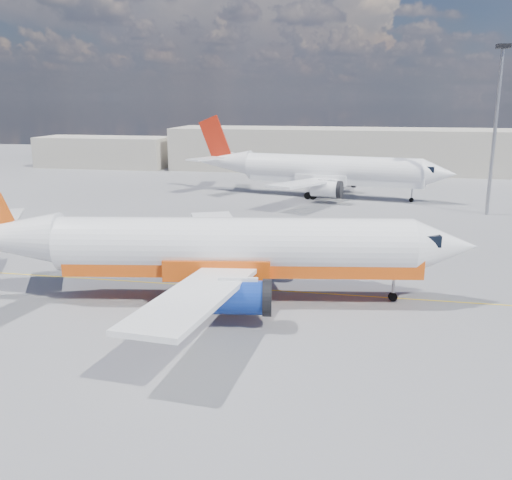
# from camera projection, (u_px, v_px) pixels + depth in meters

# --- Properties ---
(ground) EXTENTS (240.00, 240.00, 0.00)m
(ground) POSITION_uv_depth(u_px,v_px,m) (250.00, 303.00, 39.12)
(ground) COLOR #5C5C61
(ground) RESTS_ON ground
(taxi_line) EXTENTS (70.00, 0.15, 0.01)m
(taxi_line) POSITION_uv_depth(u_px,v_px,m) (258.00, 289.00, 41.98)
(taxi_line) COLOR yellow
(taxi_line) RESTS_ON ground
(terminal_main) EXTENTS (70.00, 14.00, 8.00)m
(terminal_main) POSITION_uv_depth(u_px,v_px,m) (355.00, 150.00, 108.62)
(terminal_main) COLOR beige
(terminal_main) RESTS_ON ground
(terminal_annex) EXTENTS (26.00, 10.00, 6.00)m
(terminal_annex) POSITION_uv_depth(u_px,v_px,m) (104.00, 152.00, 115.29)
(terminal_annex) COLOR beige
(terminal_annex) RESTS_ON ground
(main_jet) EXTENTS (36.82, 28.66, 11.12)m
(main_jet) POSITION_uv_depth(u_px,v_px,m) (218.00, 248.00, 39.08)
(main_jet) COLOR white
(main_jet) RESTS_ON ground
(second_jet) EXTENTS (37.25, 28.96, 11.25)m
(second_jet) POSITION_uv_depth(u_px,v_px,m) (323.00, 170.00, 80.16)
(second_jet) COLOR white
(second_jet) RESTS_ON ground
(traffic_cone) EXTENTS (0.45, 0.45, 0.63)m
(traffic_cone) POSITION_uv_depth(u_px,v_px,m) (172.00, 326.00, 34.46)
(traffic_cone) COLOR white
(traffic_cone) RESTS_ON ground
(floodlight_mast) EXTENTS (1.43, 1.43, 19.58)m
(floodlight_mast) POSITION_uv_depth(u_px,v_px,m) (496.00, 115.00, 65.88)
(floodlight_mast) COLOR gray
(floodlight_mast) RESTS_ON ground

